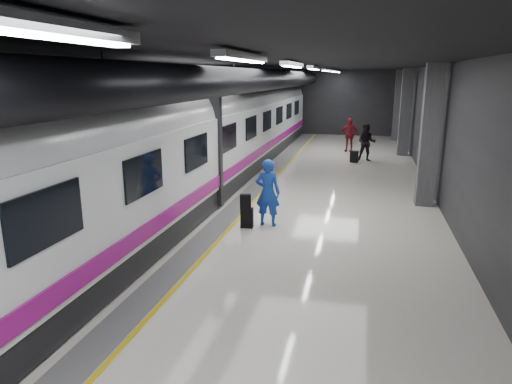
# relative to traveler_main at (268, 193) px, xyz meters

# --- Properties ---
(ground) EXTENTS (40.00, 40.00, 0.00)m
(ground) POSITION_rel_traveler_main_xyz_m (-0.01, 1.29, -0.95)
(ground) COLOR silver
(ground) RESTS_ON ground
(platform_hall) EXTENTS (10.02, 40.02, 4.51)m
(platform_hall) POSITION_rel_traveler_main_xyz_m (-0.30, 2.24, 2.59)
(platform_hall) COLOR black
(platform_hall) RESTS_ON ground
(train) EXTENTS (3.05, 38.00, 4.05)m
(train) POSITION_rel_traveler_main_xyz_m (-3.26, 1.29, 1.12)
(train) COLOR black
(train) RESTS_ON ground
(traveler_main) EXTENTS (0.72, 0.49, 1.90)m
(traveler_main) POSITION_rel_traveler_main_xyz_m (0.00, 0.00, 0.00)
(traveler_main) COLOR blue
(traveler_main) RESTS_ON ground
(suitcase_main) EXTENTS (0.36, 0.25, 0.56)m
(suitcase_main) POSITION_rel_traveler_main_xyz_m (-0.52, -0.32, -0.67)
(suitcase_main) COLOR black
(suitcase_main) RESTS_ON ground
(shoulder_bag) EXTENTS (0.33, 0.22, 0.40)m
(shoulder_bag) POSITION_rel_traveler_main_xyz_m (-0.55, -0.36, -0.19)
(shoulder_bag) COLOR black
(shoulder_bag) RESTS_ON suitcase_main
(traveler_far_a) EXTENTS (0.96, 0.78, 1.86)m
(traveler_far_a) POSITION_rel_traveler_main_xyz_m (2.64, 11.00, -0.02)
(traveler_far_a) COLOR black
(traveler_far_a) RESTS_ON ground
(traveler_far_b) EXTENTS (1.16, 0.64, 1.87)m
(traveler_far_b) POSITION_rel_traveler_main_xyz_m (1.69, 13.81, -0.02)
(traveler_far_b) COLOR maroon
(traveler_far_b) RESTS_ON ground
(suitcase_far) EXTENTS (0.42, 0.31, 0.56)m
(suitcase_far) POSITION_rel_traveler_main_xyz_m (2.10, 10.48, -0.67)
(suitcase_far) COLOR black
(suitcase_far) RESTS_ON ground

